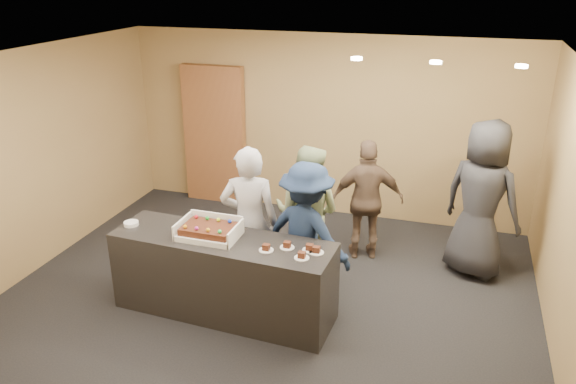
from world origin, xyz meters
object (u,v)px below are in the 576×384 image
(plate_stack, at_px, (131,224))
(person_server_grey, at_px, (250,222))
(sheet_cake, at_px, (209,229))
(serving_counter, at_px, (224,276))
(person_brown_extra, at_px, (367,200))
(person_navy_man, at_px, (307,234))
(person_dark_suit, at_px, (482,200))
(person_sage_man, at_px, (307,214))
(cake_box, at_px, (210,232))
(storage_cabinet, at_px, (215,135))

(plate_stack, relative_size, person_server_grey, 0.09)
(sheet_cake, bearing_deg, serving_counter, 0.00)
(person_server_grey, bearing_deg, person_brown_extra, -145.10)
(plate_stack, bearing_deg, person_navy_man, 15.64)
(person_server_grey, bearing_deg, sheet_cake, 46.50)
(person_navy_man, relative_size, person_dark_suit, 0.84)
(plate_stack, relative_size, person_sage_man, 0.10)
(cake_box, relative_size, person_navy_man, 0.38)
(person_navy_man, bearing_deg, cake_box, 46.46)
(sheet_cake, relative_size, person_dark_suit, 0.28)
(storage_cabinet, height_order, person_dark_suit, storage_cabinet)
(person_server_grey, bearing_deg, serving_counter, 61.23)
(serving_counter, xyz_separation_m, person_dark_suit, (2.60, 1.74, 0.53))
(cake_box, bearing_deg, sheet_cake, -90.86)
(sheet_cake, bearing_deg, person_server_grey, 60.44)
(cake_box, bearing_deg, person_brown_extra, 51.32)
(person_sage_man, bearing_deg, person_server_grey, 49.16)
(storage_cabinet, xyz_separation_m, person_brown_extra, (2.64, -1.19, -0.30))
(serving_counter, xyz_separation_m, sheet_cake, (-0.15, 0.00, 0.55))
(storage_cabinet, xyz_separation_m, sheet_cake, (1.26, -2.94, -0.09))
(person_server_grey, height_order, person_navy_man, person_server_grey)
(serving_counter, bearing_deg, person_navy_man, 37.27)
(serving_counter, relative_size, person_brown_extra, 1.51)
(cake_box, relative_size, person_dark_suit, 0.32)
(person_server_grey, distance_m, person_navy_man, 0.66)
(plate_stack, bearing_deg, person_server_grey, 21.34)
(cake_box, height_order, person_brown_extra, person_brown_extra)
(person_server_grey, xyz_separation_m, person_navy_man, (0.65, 0.05, -0.07))
(person_brown_extra, height_order, person_dark_suit, person_dark_suit)
(person_dark_suit, bearing_deg, sheet_cake, 59.45)
(sheet_cake, height_order, person_brown_extra, person_brown_extra)
(sheet_cake, height_order, person_navy_man, person_navy_man)
(person_sage_man, bearing_deg, person_navy_man, 110.27)
(storage_cabinet, distance_m, person_brown_extra, 2.91)
(storage_cabinet, distance_m, person_navy_man, 3.26)
(storage_cabinet, bearing_deg, person_server_grey, -58.09)
(cake_box, xyz_separation_m, person_brown_extra, (1.38, 1.73, -0.15))
(sheet_cake, xyz_separation_m, person_dark_suit, (2.75, 1.74, -0.02))
(person_server_grey, bearing_deg, person_dark_suit, -166.96)
(cake_box, bearing_deg, storage_cabinet, 113.35)
(person_brown_extra, xyz_separation_m, person_dark_suit, (1.37, -0.01, 0.19))
(sheet_cake, distance_m, plate_stack, 0.95)
(storage_cabinet, relative_size, cake_box, 3.44)
(plate_stack, distance_m, person_dark_suit, 4.08)
(storage_cabinet, distance_m, sheet_cake, 3.20)
(sheet_cake, relative_size, plate_stack, 3.34)
(plate_stack, relative_size, person_navy_man, 0.10)
(storage_cabinet, relative_size, plate_stack, 13.53)
(person_navy_man, bearing_deg, person_brown_extra, -92.78)
(person_server_grey, xyz_separation_m, person_sage_man, (0.53, 0.51, -0.05))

